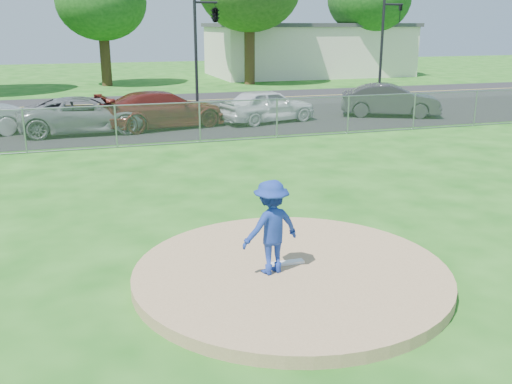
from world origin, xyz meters
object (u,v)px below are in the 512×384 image
Objects in this scene: commercial_building at (308,49)px; pitcher at (271,227)px; traffic_signal_center at (213,16)px; parked_car_darkred at (163,109)px; parked_car_pearl at (268,105)px; traffic_signal_right at (386,39)px; parked_car_charcoal at (390,100)px; parked_car_gray at (85,115)px.

commercial_building is 10.27× the size of pitcher.
parked_car_darkred is at bearing -120.30° from traffic_signal_center.
commercial_building is 25.04m from parked_car_pearl.
commercial_building is 2.93× the size of traffic_signal_right.
traffic_signal_center is 10.34m from traffic_signal_right.
traffic_signal_right is 7.73m from parked_car_charcoal.
parked_car_gray is at bearing 115.51° from parked_car_charcoal.
parked_car_charcoal is (6.09, -0.11, 0.01)m from parked_car_pearl.
parked_car_charcoal is (6.97, -6.49, -3.85)m from traffic_signal_center.
parked_car_charcoal is at bearing -90.30° from parked_car_gray.
parked_car_pearl is at bearing -101.73° from parked_car_darkred.
traffic_signal_center reaches higher than parked_car_charcoal.
pitcher is 0.30× the size of parked_car_darkred.
parked_car_charcoal reaches higher than parked_car_pearl.
commercial_building is at bearing -40.84° from parked_car_gray.
commercial_building reaches higher than parked_car_charcoal.
parked_car_gray is 1.13× the size of parked_car_charcoal.
traffic_signal_center reaches higher than parked_car_darkred.
traffic_signal_right is at bearing -77.78° from parked_car_darkred.
commercial_building is 3.78× the size of parked_car_pearl.
parked_car_darkred is 1.22× the size of parked_car_pearl.
parked_car_pearl is (5.23, 15.65, -0.25)m from pitcher.
parked_car_gray is 13.88m from parked_car_charcoal.
parked_car_gray is (-17.18, -6.64, -2.63)m from traffic_signal_right.
traffic_signal_right is 11.64m from parked_car_pearl.
parked_car_darkred is at bearing -155.35° from traffic_signal_right.
traffic_signal_right is at bearing -69.80° from parked_car_gray.
parked_car_gray is (-2.56, 15.39, -0.27)m from pitcher.
commercial_building is 3.18× the size of parked_car_gray.
pitcher reaches higher than parked_car_pearl.
parked_car_darkred is (3.15, 0.20, 0.05)m from parked_car_gray.
traffic_signal_center is at bearing -114.96° from pitcher.
pitcher is at bearing -123.57° from traffic_signal_right.
traffic_signal_center is 1.08× the size of parked_car_gray.
commercial_building is 27.47m from parked_car_darkred.
traffic_signal_center is 7.51m from parked_car_pearl.
parked_car_darkred reaches higher than parked_car_charcoal.
commercial_building is at bearing 83.71° from traffic_signal_right.
traffic_signal_right is 1.23× the size of parked_car_charcoal.
traffic_signal_center is 1.23× the size of parked_car_charcoal.
commercial_building is 3.10× the size of parked_car_darkred.
traffic_signal_center is 10.27m from parked_car_charcoal.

